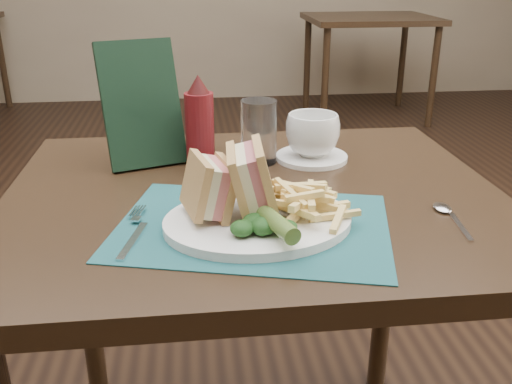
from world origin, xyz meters
TOP-DOWN VIEW (x-y plane):
  - floor at (0.00, 0.00)m, footprint 7.00×7.00m
  - wall_back at (0.00, 3.50)m, footprint 6.00×0.00m
  - table_main at (0.00, -0.50)m, footprint 0.90×0.75m
  - table_bg_right at (1.21, 2.71)m, footprint 0.90×0.75m
  - placemat at (-0.02, -0.65)m, footprint 0.49×0.40m
  - plate at (-0.01, -0.65)m, footprint 0.33×0.28m
  - sandwich_half_a at (-0.11, -0.64)m, footprint 0.10×0.11m
  - sandwich_half_b at (-0.04, -0.63)m, footprint 0.09×0.12m
  - kale_garnish at (-0.01, -0.70)m, footprint 0.11×0.08m
  - pickle_spear at (0.01, -0.71)m, footprint 0.06×0.12m
  - fries_pile at (0.06, -0.64)m, footprint 0.18×0.20m
  - fork at (-0.20, -0.65)m, footprint 0.07×0.17m
  - spoon at (0.31, -0.66)m, footprint 0.05×0.15m
  - saucer at (0.14, -0.34)m, footprint 0.20×0.20m
  - coffee_cup at (0.14, -0.34)m, footprint 0.16×0.16m
  - drinking_glass at (0.03, -0.34)m, footprint 0.09×0.09m
  - ketchup_bottle at (-0.09, -0.35)m, footprint 0.07×0.07m
  - check_presenter at (-0.21, -0.32)m, footprint 0.18×0.14m

SIDE VIEW (x-z plane):
  - floor at x=0.00m, z-range 0.00..0.00m
  - wall_back at x=0.00m, z-range -3.00..3.00m
  - table_main at x=0.00m, z-range 0.00..0.75m
  - table_bg_right at x=1.21m, z-range 0.00..0.75m
  - placemat at x=-0.02m, z-range 0.75..0.75m
  - spoon at x=0.31m, z-range 0.75..0.76m
  - saucer at x=0.14m, z-range 0.75..0.76m
  - fork at x=-0.20m, z-range 0.75..0.76m
  - plate at x=-0.01m, z-range 0.75..0.77m
  - kale_garnish at x=-0.01m, z-range 0.77..0.79m
  - pickle_spear at x=0.01m, z-range 0.77..0.80m
  - fries_pile at x=0.06m, z-range 0.77..0.82m
  - coffee_cup at x=0.14m, z-range 0.76..0.85m
  - drinking_glass at x=0.03m, z-range 0.75..0.88m
  - sandwich_half_a at x=-0.11m, z-range 0.77..0.87m
  - sandwich_half_b at x=-0.04m, z-range 0.77..0.88m
  - ketchup_bottle at x=-0.09m, z-range 0.75..0.94m
  - check_presenter at x=-0.21m, z-range 0.75..1.00m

